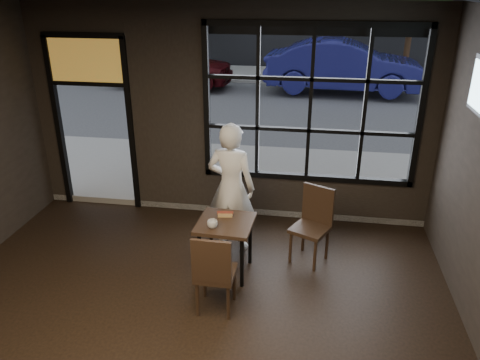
% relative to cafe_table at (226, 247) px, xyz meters
% --- Properties ---
extents(ceiling, '(6.00, 7.00, 0.02)m').
position_rel_cafe_table_xyz_m(ceiling, '(-0.27, -1.88, 2.85)').
color(ceiling, black).
rests_on(ceiling, ground).
extents(window_frame, '(3.06, 0.12, 2.28)m').
position_rel_cafe_table_xyz_m(window_frame, '(0.93, 1.62, 1.44)').
color(window_frame, black).
rests_on(window_frame, ground).
extents(stained_transom, '(1.20, 0.06, 0.70)m').
position_rel_cafe_table_xyz_m(stained_transom, '(-2.37, 1.62, 1.99)').
color(stained_transom, orange).
rests_on(stained_transom, ground).
extents(street_asphalt, '(60.00, 41.00, 0.04)m').
position_rel_cafe_table_xyz_m(street_asphalt, '(-0.27, 22.12, -0.38)').
color(street_asphalt, '#545456').
rests_on(street_asphalt, ground).
extents(cafe_table, '(0.70, 0.70, 0.73)m').
position_rel_cafe_table_xyz_m(cafe_table, '(0.00, 0.00, 0.00)').
color(cafe_table, '#302015').
rests_on(cafe_table, floor).
extents(chair_near, '(0.43, 0.43, 0.99)m').
position_rel_cafe_table_xyz_m(chair_near, '(0.02, -0.71, 0.13)').
color(chair_near, '#302015').
rests_on(chair_near, floor).
extents(chair_window, '(0.58, 0.58, 1.01)m').
position_rel_cafe_table_xyz_m(chair_window, '(1.03, 0.43, 0.14)').
color(chair_window, '#302015').
rests_on(chair_window, floor).
extents(man, '(0.71, 0.53, 1.79)m').
position_rel_cafe_table_xyz_m(man, '(-0.04, 0.63, 0.53)').
color(man, white).
rests_on(man, floor).
extents(hotdog, '(0.21, 0.11, 0.06)m').
position_rel_cafe_table_xyz_m(hotdog, '(-0.03, 0.14, 0.39)').
color(hotdog, tan).
rests_on(hotdog, cafe_table).
extents(cup, '(0.13, 0.13, 0.10)m').
position_rel_cafe_table_xyz_m(cup, '(-0.12, -0.17, 0.41)').
color(cup, silver).
rests_on(cup, cafe_table).
extents(navy_car, '(5.00, 1.96, 1.62)m').
position_rel_cafe_table_xyz_m(navy_car, '(1.86, 10.32, 0.55)').
color(navy_car, '#171854').
rests_on(navy_car, street_asphalt).
extents(maroon_car, '(4.19, 1.79, 1.41)m').
position_rel_cafe_table_xyz_m(maroon_car, '(-3.82, 10.42, 0.44)').
color(maroon_car, '#37080B').
rests_on(maroon_car, street_asphalt).
extents(tree_left, '(2.11, 2.11, 3.60)m').
position_rel_cafe_table_xyz_m(tree_left, '(-3.62, 13.33, 2.17)').
color(tree_left, '#332114').
rests_on(tree_left, street_asphalt).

